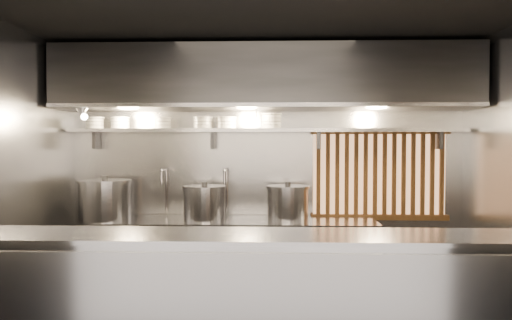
# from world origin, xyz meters

# --- Properties ---
(ceiling) EXTENTS (4.50, 4.50, 0.00)m
(ceiling) POSITION_xyz_m (0.00, 0.00, 2.80)
(ceiling) COLOR black
(ceiling) RESTS_ON wall_back
(wall_back) EXTENTS (4.50, 0.00, 4.50)m
(wall_back) POSITION_xyz_m (0.00, 1.50, 1.40)
(wall_back) COLOR gray
(wall_back) RESTS_ON floor
(wall_left) EXTENTS (0.00, 3.00, 3.00)m
(wall_left) POSITION_xyz_m (-2.25, 0.00, 1.40)
(wall_left) COLOR gray
(wall_left) RESTS_ON floor
(serving_counter) EXTENTS (4.50, 0.56, 1.13)m
(serving_counter) POSITION_xyz_m (0.00, -0.96, 0.57)
(serving_counter) COLOR #9F9FA5
(serving_counter) RESTS_ON floor
(cooking_bench) EXTENTS (3.00, 0.70, 0.90)m
(cooking_bench) POSITION_xyz_m (-0.30, 1.13, 0.45)
(cooking_bench) COLOR #9F9FA5
(cooking_bench) RESTS_ON floor
(bowl_shelf) EXTENTS (4.40, 0.34, 0.04)m
(bowl_shelf) POSITION_xyz_m (0.00, 1.32, 1.88)
(bowl_shelf) COLOR #9F9FA5
(bowl_shelf) RESTS_ON wall_back
(exhaust_hood) EXTENTS (4.40, 0.81, 0.65)m
(exhaust_hood) POSITION_xyz_m (0.00, 1.10, 2.42)
(exhaust_hood) COLOR #2D2D30
(exhaust_hood) RESTS_ON ceiling
(wood_screen) EXTENTS (1.56, 0.09, 1.04)m
(wood_screen) POSITION_xyz_m (1.30, 1.45, 1.38)
(wood_screen) COLOR #EEA76B
(wood_screen) RESTS_ON wall_back
(faucet_left) EXTENTS (0.04, 0.30, 0.50)m
(faucet_left) POSITION_xyz_m (-1.15, 1.37, 1.31)
(faucet_left) COLOR silver
(faucet_left) RESTS_ON wall_back
(faucet_right) EXTENTS (0.04, 0.30, 0.50)m
(faucet_right) POSITION_xyz_m (-0.45, 1.37, 1.31)
(faucet_right) COLOR silver
(faucet_right) RESTS_ON wall_back
(heat_lamp) EXTENTS (0.25, 0.35, 0.20)m
(heat_lamp) POSITION_xyz_m (-1.90, 0.85, 2.07)
(heat_lamp) COLOR #9F9FA5
(heat_lamp) RESTS_ON exhaust_hood
(pendant_bulb) EXTENTS (0.09, 0.09, 0.19)m
(pendant_bulb) POSITION_xyz_m (-0.10, 1.20, 1.96)
(pendant_bulb) COLOR #2D2D30
(pendant_bulb) RESTS_ON exhaust_hood
(stock_pot_left) EXTENTS (0.69, 0.69, 0.48)m
(stock_pot_left) POSITION_xyz_m (-1.75, 1.08, 1.12)
(stock_pot_left) COLOR #9F9FA5
(stock_pot_left) RESTS_ON cooking_bench
(stock_pot_mid) EXTENTS (0.47, 0.47, 0.42)m
(stock_pot_mid) POSITION_xyz_m (-0.66, 1.08, 1.09)
(stock_pot_mid) COLOR #9F9FA5
(stock_pot_mid) RESTS_ON cooking_bench
(stock_pot_right) EXTENTS (0.52, 0.52, 0.41)m
(stock_pot_right) POSITION_xyz_m (0.25, 1.15, 1.09)
(stock_pot_right) COLOR #9F9FA5
(stock_pot_right) RESTS_ON cooking_bench
(bowl_stack_0) EXTENTS (0.21, 0.21, 0.13)m
(bowl_stack_0) POSITION_xyz_m (-1.94, 1.32, 1.97)
(bowl_stack_0) COLOR white
(bowl_stack_0) RESTS_ON bowl_shelf
(bowl_stack_1) EXTENTS (0.22, 0.22, 0.13)m
(bowl_stack_1) POSITION_xyz_m (-1.65, 1.32, 1.97)
(bowl_stack_1) COLOR white
(bowl_stack_1) RESTS_ON bowl_shelf
(bowl_stack_2) EXTENTS (0.20, 0.20, 0.13)m
(bowl_stack_2) POSITION_xyz_m (-1.16, 1.32, 1.97)
(bowl_stack_2) COLOR white
(bowl_stack_2) RESTS_ON bowl_shelf
(bowl_stack_3) EXTENTS (0.23, 0.23, 0.13)m
(bowl_stack_3) POSITION_xyz_m (-0.70, 1.32, 1.97)
(bowl_stack_3) COLOR white
(bowl_stack_3) RESTS_ON bowl_shelf
(bowl_stack_4) EXTENTS (0.24, 0.24, 0.13)m
(bowl_stack_4) POSITION_xyz_m (-0.44, 1.32, 1.97)
(bowl_stack_4) COLOR white
(bowl_stack_4) RESTS_ON bowl_shelf
(bowl_stack_5) EXTENTS (0.23, 0.23, 0.17)m
(bowl_stack_5) POSITION_xyz_m (0.07, 1.32, 1.98)
(bowl_stack_5) COLOR white
(bowl_stack_5) RESTS_ON bowl_shelf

